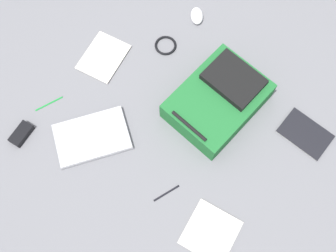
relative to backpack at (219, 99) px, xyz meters
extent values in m
plane|color=slate|center=(0.08, 0.29, -0.07)|extent=(3.96, 3.96, 0.00)
cube|color=#1E662D|center=(0.00, 0.01, -0.01)|extent=(0.37, 0.48, 0.13)
cube|color=black|center=(0.01, -0.09, 0.07)|extent=(0.27, 0.21, 0.04)
cylinder|color=black|center=(-0.01, 0.22, 0.06)|extent=(0.20, 0.03, 0.02)
cube|color=#929296|center=(0.29, 0.56, -0.06)|extent=(0.36, 0.41, 0.02)
cube|color=#B7B7BC|center=(0.29, 0.56, -0.04)|extent=(0.35, 0.41, 0.01)
cube|color=silver|center=(-0.40, -0.20, -0.07)|extent=(0.25, 0.18, 0.01)
cube|color=black|center=(-0.40, -0.20, -0.06)|extent=(0.25, 0.19, 0.00)
cube|color=silver|center=(0.59, 0.24, -0.07)|extent=(0.26, 0.29, 0.01)
cube|color=silver|center=(0.59, 0.24, -0.06)|extent=(0.26, 0.30, 0.00)
cube|color=silver|center=(-0.41, 0.46, -0.06)|extent=(0.26, 0.27, 0.01)
cube|color=silver|center=(-0.41, 0.46, -0.06)|extent=(0.27, 0.28, 0.00)
ellipsoid|color=silver|center=(0.44, -0.29, -0.05)|extent=(0.12, 0.12, 0.04)
torus|color=black|center=(0.42, -0.04, -0.06)|extent=(0.12, 0.12, 0.01)
cube|color=black|center=(0.54, 0.80, -0.05)|extent=(0.09, 0.13, 0.03)
cylinder|color=black|center=(-0.15, 0.49, -0.07)|extent=(0.04, 0.13, 0.01)
cylinder|color=#198C33|center=(0.58, 0.61, -0.07)|extent=(0.04, 0.15, 0.01)
camera|label=1|loc=(-0.40, 0.71, 1.76)|focal=42.70mm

